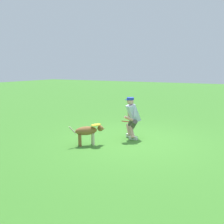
# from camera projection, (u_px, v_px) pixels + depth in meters

# --- Properties ---
(ground_plane) EXTENTS (60.00, 60.00, 0.00)m
(ground_plane) POSITION_uv_depth(u_px,v_px,m) (134.00, 141.00, 7.58)
(ground_plane) COLOR #3D7E2A
(person) EXTENTS (0.57, 0.70, 1.29)m
(person) POSITION_uv_depth(u_px,v_px,m) (132.00, 117.00, 7.73)
(person) COLOR silver
(person) RESTS_ON ground_plane
(dog) EXTENTS (0.78, 0.79, 0.59)m
(dog) POSITION_uv_depth(u_px,v_px,m) (88.00, 132.00, 7.11)
(dog) COLOR brown
(dog) RESTS_ON ground_plane
(frisbee_flying) EXTENTS (0.39, 0.40, 0.06)m
(frisbee_flying) POSITION_uv_depth(u_px,v_px,m) (96.00, 125.00, 7.07)
(frisbee_flying) COLOR yellow
(frisbee_held) EXTENTS (0.31, 0.31, 0.09)m
(frisbee_held) POSITION_uv_depth(u_px,v_px,m) (125.00, 121.00, 7.44)
(frisbee_held) COLOR red
(frisbee_held) RESTS_ON person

